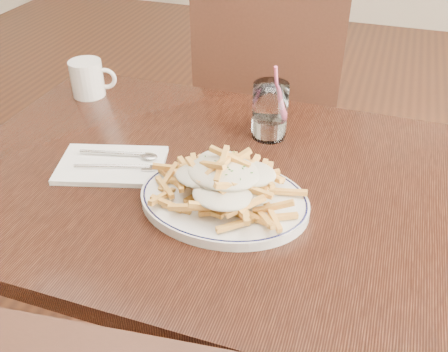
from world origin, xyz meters
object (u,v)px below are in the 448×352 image
(fries_plate, at_px, (224,200))
(loaded_fries, at_px, (224,178))
(table, at_px, (223,206))
(coffee_mug, at_px, (88,78))
(water_glass, at_px, (270,114))
(chair_far, at_px, (267,91))

(fries_plate, bearing_deg, loaded_fries, -90.00)
(table, relative_size, coffee_mug, 9.73)
(water_glass, bearing_deg, table, -103.40)
(table, xyz_separation_m, loaded_fries, (0.03, -0.09, 0.14))
(water_glass, bearing_deg, chair_far, 104.18)
(table, distance_m, chair_far, 0.78)
(table, relative_size, loaded_fries, 4.39)
(chair_far, xyz_separation_m, loaded_fries, (0.13, -0.86, 0.23))
(fries_plate, distance_m, water_glass, 0.29)
(chair_far, bearing_deg, loaded_fries, -81.50)
(fries_plate, relative_size, water_glass, 2.12)
(table, height_order, fries_plate, fries_plate)
(chair_far, relative_size, fries_plate, 2.67)
(loaded_fries, distance_m, coffee_mug, 0.62)
(chair_far, distance_m, loaded_fries, 0.90)
(coffee_mug, bearing_deg, chair_far, 53.47)
(chair_far, height_order, loaded_fries, chair_far)
(fries_plate, xyz_separation_m, coffee_mug, (-0.51, 0.35, 0.04))
(fries_plate, bearing_deg, table, 109.69)
(coffee_mug, bearing_deg, water_glass, -6.14)
(table, distance_m, water_glass, 0.25)
(table, height_order, coffee_mug, coffee_mug)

